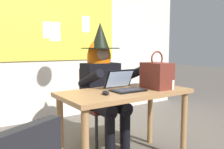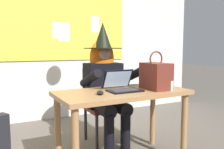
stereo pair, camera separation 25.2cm
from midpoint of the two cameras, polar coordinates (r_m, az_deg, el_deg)
name	(u,v)px [view 1 (the left image)]	position (r m, az deg, el deg)	size (l,w,h in m)	color
wall_back_bulletin	(45,31)	(3.91, -17.60, 9.95)	(5.37, 2.07, 2.78)	silver
desk_main	(125,102)	(2.29, 0.03, -6.59)	(1.27, 0.65, 0.74)	#A37547
chair_at_desk	(98,101)	(2.92, -5.89, -6.33)	(0.43, 0.43, 0.89)	#4C1E19
person_costumed	(103,78)	(2.77, -4.80, -0.96)	(0.60, 0.69, 1.44)	black
laptop	(125,86)	(2.27, -0.11, -2.75)	(0.31, 0.30, 0.20)	black
computer_mouse	(106,93)	(2.07, -5.05, -4.45)	(0.06, 0.10, 0.03)	black
handbag	(157,75)	(2.39, 7.79, -0.19)	(0.20, 0.30, 0.38)	maroon
coffee_mug	(170,84)	(2.37, 11.02, -2.41)	(0.08, 0.08, 0.10)	silver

